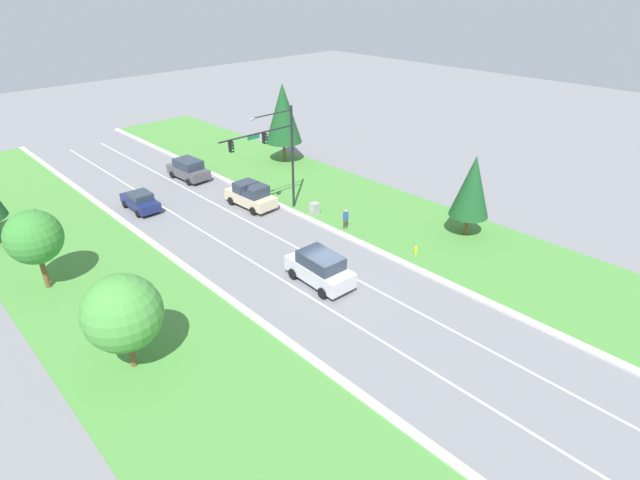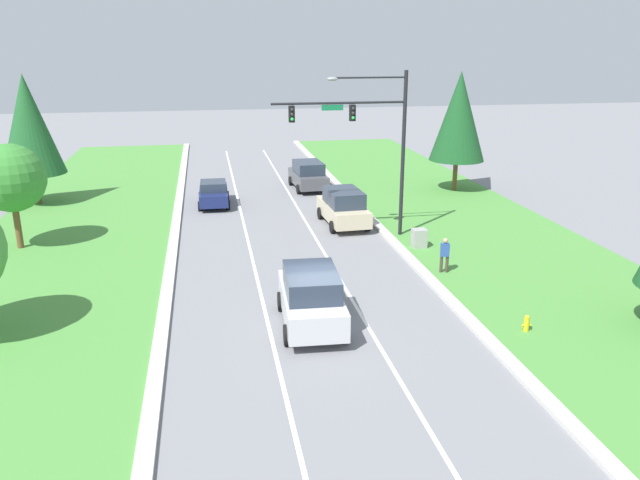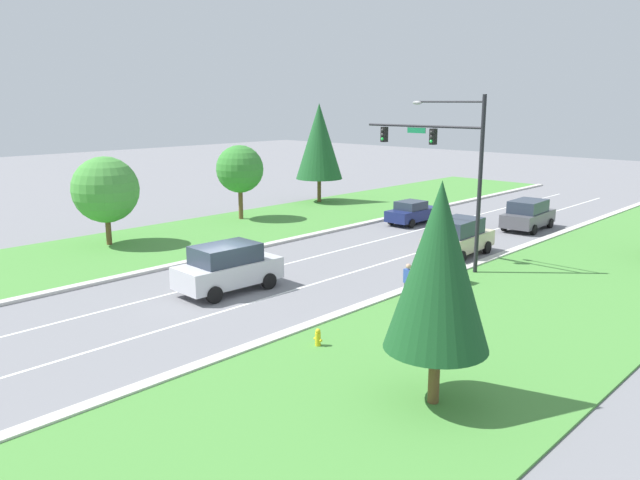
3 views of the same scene
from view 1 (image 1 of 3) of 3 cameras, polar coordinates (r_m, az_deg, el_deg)
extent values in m
plane|color=slate|center=(32.35, 0.95, -5.13)|extent=(160.00, 160.00, 0.00)
cube|color=beige|center=(35.93, 7.41, -1.59)|extent=(0.50, 90.00, 0.15)
cube|color=beige|center=(29.34, -7.07, -9.12)|extent=(0.50, 90.00, 0.15)
cube|color=#4C8E3D|center=(39.73, 12.27, 0.97)|extent=(10.00, 90.00, 0.08)
cube|color=#4C8E3D|center=(27.37, -16.08, -13.48)|extent=(10.00, 90.00, 0.08)
cube|color=white|center=(31.32, -1.42, -6.36)|extent=(0.14, 81.00, 0.01)
cube|color=white|center=(33.44, 3.16, -3.95)|extent=(0.14, 81.00, 0.01)
cylinder|color=black|center=(41.55, -3.15, 9.26)|extent=(0.20, 0.20, 8.69)
cylinder|color=black|center=(38.69, -7.20, 11.97)|extent=(6.86, 0.12, 0.12)
cube|color=#147042|center=(38.56, -7.60, 11.55)|extent=(1.10, 0.04, 0.28)
cylinder|color=black|center=(39.28, -5.46, 14.14)|extent=(3.77, 0.09, 0.09)
ellipsoid|color=gray|center=(38.20, -7.73, 13.54)|extent=(0.56, 0.28, 0.20)
cube|color=black|center=(39.23, -6.34, 11.48)|extent=(0.28, 0.32, 0.80)
sphere|color=#2D2D2D|center=(39.03, -6.21, 11.76)|extent=(0.16, 0.16, 0.16)
sphere|color=#2D2D2D|center=(39.10, -6.19, 11.43)|extent=(0.16, 0.16, 0.16)
sphere|color=#23D647|center=(39.16, -6.17, 11.11)|extent=(0.16, 0.16, 0.16)
cube|color=black|center=(37.53, -10.12, 10.45)|extent=(0.28, 0.32, 0.80)
sphere|color=#2D2D2D|center=(37.32, -10.00, 10.74)|extent=(0.16, 0.16, 0.16)
sphere|color=#2D2D2D|center=(37.39, -9.97, 10.40)|extent=(0.16, 0.16, 0.16)
sphere|color=#23D647|center=(37.46, -9.94, 10.06)|extent=(0.16, 0.16, 0.16)
cube|color=#4C4C51|center=(50.70, -14.79, 7.58)|extent=(2.28, 4.71, 0.85)
cube|color=#283342|center=(50.34, -14.84, 8.43)|extent=(1.97, 2.86, 0.80)
cylinder|color=black|center=(52.47, -14.70, 7.79)|extent=(0.28, 0.67, 0.66)
cylinder|color=black|center=(51.53, -16.53, 7.17)|extent=(0.28, 0.67, 0.66)
cylinder|color=black|center=(50.20, -12.89, 7.09)|extent=(0.28, 0.67, 0.66)
cylinder|color=black|center=(49.22, -14.78, 6.43)|extent=(0.28, 0.67, 0.66)
cube|color=silver|center=(32.10, -0.06, -3.59)|extent=(2.30, 4.88, 0.98)
cube|color=#283342|center=(31.57, 0.08, -2.29)|extent=(2.00, 2.96, 0.81)
cylinder|color=black|center=(33.89, -0.39, -2.71)|extent=(0.28, 0.75, 0.74)
cylinder|color=black|center=(32.80, -3.10, -3.89)|extent=(0.28, 0.75, 0.74)
cylinder|color=black|center=(32.02, 3.06, -4.76)|extent=(0.28, 0.75, 0.74)
cylinder|color=black|center=(30.87, 0.31, -6.10)|extent=(0.28, 0.75, 0.74)
cube|color=navy|center=(45.00, -19.85, 4.09)|extent=(1.84, 4.24, 0.75)
cube|color=#283342|center=(44.54, -19.85, 4.76)|extent=(1.62, 1.92, 0.57)
cylinder|color=black|center=(46.56, -19.49, 4.44)|extent=(0.25, 0.61, 0.60)
cylinder|color=black|center=(46.00, -21.41, 3.81)|extent=(0.25, 0.61, 0.60)
cylinder|color=black|center=(44.33, -18.07, 3.49)|extent=(0.25, 0.61, 0.60)
cylinder|color=black|center=(43.74, -20.08, 2.82)|extent=(0.25, 0.61, 0.60)
cube|color=beige|center=(43.32, -7.92, 4.78)|extent=(2.25, 4.92, 0.87)
cube|color=#283342|center=(42.90, -7.89, 5.80)|extent=(1.95, 2.98, 0.86)
cylinder|color=black|center=(45.13, -8.12, 5.15)|extent=(0.27, 0.71, 0.70)
cylinder|color=black|center=(44.05, -10.12, 4.40)|extent=(0.27, 0.71, 0.70)
cylinder|color=black|center=(42.99, -5.60, 4.11)|extent=(0.27, 0.71, 0.70)
cylinder|color=black|center=(41.85, -7.64, 3.30)|extent=(0.27, 0.71, 0.70)
cube|color=#9E9E99|center=(41.52, -0.64, 3.59)|extent=(0.70, 0.60, 1.03)
cylinder|color=#42382D|center=(39.08, 2.78, 1.77)|extent=(0.14, 0.14, 0.84)
cylinder|color=#42382D|center=(39.21, 3.09, 1.86)|extent=(0.14, 0.14, 0.84)
cube|color=#2D4C99|center=(38.83, 2.96, 2.77)|extent=(0.42, 0.29, 0.60)
sphere|color=tan|center=(38.65, 2.97, 3.36)|extent=(0.22, 0.22, 0.22)
cylinder|color=gold|center=(36.20, 10.87, -1.27)|extent=(0.20, 0.20, 0.55)
sphere|color=gold|center=(36.04, 10.92, -0.81)|extent=(0.18, 0.18, 0.18)
cylinder|color=gold|center=(36.10, 10.76, -1.30)|extent=(0.10, 0.09, 0.09)
cylinder|color=gold|center=(36.28, 10.99, -1.17)|extent=(0.10, 0.09, 0.09)
cylinder|color=brown|center=(53.79, -4.09, 10.01)|extent=(0.32, 0.32, 2.21)
cone|color=#194C23|center=(52.67, -4.25, 14.26)|extent=(3.76, 3.76, 6.01)
cylinder|color=brown|center=(27.38, -20.75, -11.86)|extent=(0.32, 0.32, 1.90)
sphere|color=#47933D|center=(25.99, -21.64, -7.77)|extent=(3.86, 3.86, 3.86)
cylinder|color=brown|center=(39.56, 16.38, 1.64)|extent=(0.32, 0.32, 1.71)
cone|color=#194C23|center=(38.32, 17.02, 5.90)|extent=(2.90, 2.90, 4.65)
cylinder|color=brown|center=(35.86, -28.98, -3.20)|extent=(0.32, 0.32, 2.41)
sphere|color=#388433|center=(34.79, -29.90, 0.29)|extent=(3.37, 3.37, 3.37)
camera|label=2|loc=(17.16, 43.63, -7.34)|focal=35.00mm
camera|label=3|loc=(41.45, 41.34, 8.10)|focal=35.00mm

